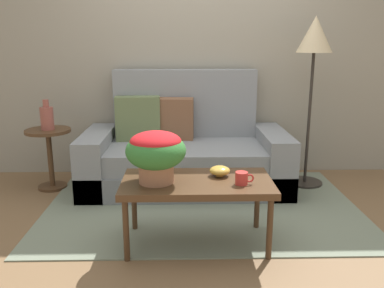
{
  "coord_description": "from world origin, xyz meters",
  "views": [
    {
      "loc": [
        -0.17,
        -3.15,
        1.4
      ],
      "look_at": [
        -0.09,
        0.06,
        0.59
      ],
      "focal_mm": 37.63,
      "sensor_mm": 36.0,
      "label": 1
    }
  ],
  "objects_px": {
    "side_table": "(49,148)",
    "snack_bowl": "(220,171)",
    "table_vase": "(47,117)",
    "coffee_table": "(197,186)",
    "floor_lamp": "(314,51)",
    "couch": "(184,154)",
    "potted_plant": "(156,151)",
    "coffee_mug": "(242,178)"
  },
  "relations": [
    {
      "from": "table_vase",
      "to": "couch",
      "type": "bearing_deg",
      "value": 3.36
    },
    {
      "from": "snack_bowl",
      "to": "table_vase",
      "type": "xyz_separation_m",
      "value": [
        -1.55,
        1.07,
        0.19
      ]
    },
    {
      "from": "snack_bowl",
      "to": "table_vase",
      "type": "distance_m",
      "value": 1.89
    },
    {
      "from": "side_table",
      "to": "potted_plant",
      "type": "height_order",
      "value": "potted_plant"
    },
    {
      "from": "side_table",
      "to": "snack_bowl",
      "type": "bearing_deg",
      "value": -34.88
    },
    {
      "from": "potted_plant",
      "to": "coffee_mug",
      "type": "height_order",
      "value": "potted_plant"
    },
    {
      "from": "potted_plant",
      "to": "couch",
      "type": "bearing_deg",
      "value": 81.4
    },
    {
      "from": "side_table",
      "to": "floor_lamp",
      "type": "bearing_deg",
      "value": 1.01
    },
    {
      "from": "potted_plant",
      "to": "table_vase",
      "type": "relative_size",
      "value": 1.41
    },
    {
      "from": "side_table",
      "to": "coffee_mug",
      "type": "distance_m",
      "value": 2.11
    },
    {
      "from": "table_vase",
      "to": "coffee_table",
      "type": "bearing_deg",
      "value": -39.98
    },
    {
      "from": "couch",
      "to": "snack_bowl",
      "type": "relative_size",
      "value": 13.59
    },
    {
      "from": "floor_lamp",
      "to": "potted_plant",
      "type": "height_order",
      "value": "floor_lamp"
    },
    {
      "from": "coffee_table",
      "to": "potted_plant",
      "type": "xyz_separation_m",
      "value": [
        -0.28,
        -0.03,
        0.26
      ]
    },
    {
      "from": "couch",
      "to": "floor_lamp",
      "type": "height_order",
      "value": "floor_lamp"
    },
    {
      "from": "couch",
      "to": "coffee_table",
      "type": "height_order",
      "value": "couch"
    },
    {
      "from": "snack_bowl",
      "to": "potted_plant",
      "type": "bearing_deg",
      "value": -164.97
    },
    {
      "from": "side_table",
      "to": "potted_plant",
      "type": "bearing_deg",
      "value": -47.21
    },
    {
      "from": "couch",
      "to": "side_table",
      "type": "height_order",
      "value": "couch"
    },
    {
      "from": "side_table",
      "to": "coffee_mug",
      "type": "relative_size",
      "value": 4.68
    },
    {
      "from": "side_table",
      "to": "snack_bowl",
      "type": "xyz_separation_m",
      "value": [
        1.55,
        -1.08,
        0.11
      ]
    },
    {
      "from": "snack_bowl",
      "to": "table_vase",
      "type": "relative_size",
      "value": 0.5
    },
    {
      "from": "coffee_mug",
      "to": "snack_bowl",
      "type": "distance_m",
      "value": 0.22
    },
    {
      "from": "couch",
      "to": "floor_lamp",
      "type": "distance_m",
      "value": 1.58
    },
    {
      "from": "couch",
      "to": "coffee_mug",
      "type": "relative_size",
      "value": 15.63
    },
    {
      "from": "floor_lamp",
      "to": "coffee_mug",
      "type": "bearing_deg",
      "value": -122.83
    },
    {
      "from": "floor_lamp",
      "to": "table_vase",
      "type": "xyz_separation_m",
      "value": [
        -2.52,
        -0.05,
        -0.62
      ]
    },
    {
      "from": "side_table",
      "to": "coffee_mug",
      "type": "bearing_deg",
      "value": -36.79
    },
    {
      "from": "floor_lamp",
      "to": "table_vase",
      "type": "bearing_deg",
      "value": -178.79
    },
    {
      "from": "coffee_table",
      "to": "table_vase",
      "type": "xyz_separation_m",
      "value": [
        -1.38,
        1.16,
        0.28
      ]
    },
    {
      "from": "snack_bowl",
      "to": "table_vase",
      "type": "height_order",
      "value": "table_vase"
    },
    {
      "from": "coffee_mug",
      "to": "table_vase",
      "type": "height_order",
      "value": "table_vase"
    },
    {
      "from": "couch",
      "to": "table_vase",
      "type": "height_order",
      "value": "couch"
    },
    {
      "from": "couch",
      "to": "snack_bowl",
      "type": "bearing_deg",
      "value": -77.74
    },
    {
      "from": "potted_plant",
      "to": "snack_bowl",
      "type": "bearing_deg",
      "value": 15.03
    },
    {
      "from": "side_table",
      "to": "table_vase",
      "type": "relative_size",
      "value": 2.06
    },
    {
      "from": "coffee_table",
      "to": "floor_lamp",
      "type": "xyz_separation_m",
      "value": [
        1.14,
        1.21,
        0.89
      ]
    },
    {
      "from": "couch",
      "to": "side_table",
      "type": "bearing_deg",
      "value": -177.05
    },
    {
      "from": "potted_plant",
      "to": "coffee_mug",
      "type": "relative_size",
      "value": 3.2
    },
    {
      "from": "coffee_mug",
      "to": "snack_bowl",
      "type": "height_order",
      "value": "coffee_mug"
    },
    {
      "from": "floor_lamp",
      "to": "couch",
      "type": "bearing_deg",
      "value": 178.94
    },
    {
      "from": "snack_bowl",
      "to": "coffee_table",
      "type": "bearing_deg",
      "value": -152.54
    }
  ]
}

